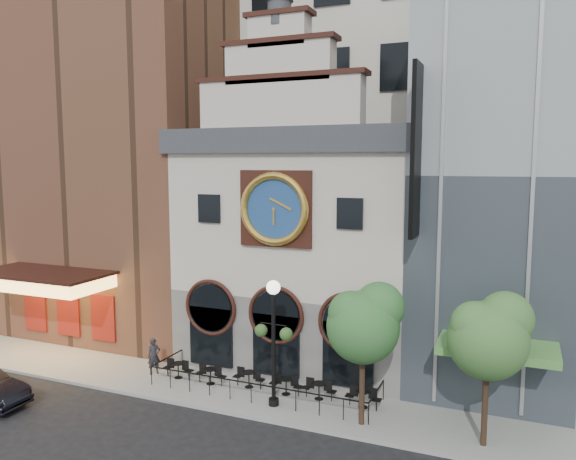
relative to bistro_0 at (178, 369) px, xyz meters
The scene contains 16 objects.
ground 5.24m from the bistro_0, 27.64° to the right, with size 120.00×120.00×0.00m, color black.
sidewalk 4.64m from the bistro_0, ahead, with size 44.00×5.00×0.15m, color gray.
clock_building 9.35m from the bistro_0, 49.55° to the left, with size 12.60×8.78×18.65m.
theater_building 16.46m from the bistro_0, 138.03° to the left, with size 14.00×15.60×25.00m.
office_tower 26.58m from the bistro_0, 75.30° to the left, with size 20.00×16.00×40.00m, color beige.
cafe_railing 4.61m from the bistro_0, ahead, with size 10.60×2.60×0.90m, color black, non-canonical shape.
bistro_0 is the anchor object (origin of this frame).
bistro_1 1.87m from the bistro_0, ahead, with size 1.58×0.68×0.90m.
bistro_2 3.75m from the bistro_0, ahead, with size 1.58×0.68×0.90m.
bistro_3 5.68m from the bistro_0, ahead, with size 1.58×0.68×0.90m.
bistro_4 7.24m from the bistro_0, ahead, with size 1.58×0.68×0.90m.
bistro_5 9.30m from the bistro_0, ahead, with size 1.58×0.68×0.90m.
pedestrian 1.50m from the bistro_0, behind, with size 0.66×0.43×1.81m, color black.
lamppost 6.44m from the bistro_0, 10.42° to the right, with size 1.78×0.63×5.56m.
tree_left 10.48m from the bistro_0, ahead, with size 3.04×2.92×5.85m.
tree_right 14.92m from the bistro_0, ahead, with size 3.04×2.93×5.86m.
Camera 1 is at (10.65, -20.00, 10.69)m, focal length 35.00 mm.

